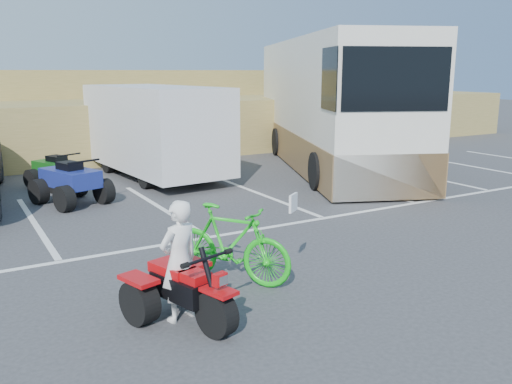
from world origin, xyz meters
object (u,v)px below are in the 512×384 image
cargo_trailer (155,128)px  quad_atv_blue (72,204)px  rv_motorhome (330,112)px  quad_atv_green (59,188)px  green_dirt_bike (230,244)px  red_trike_atv (189,322)px  rider (179,261)px

cargo_trailer → quad_atv_blue: 3.93m
cargo_trailer → rv_motorhome: 5.83m
quad_atv_blue → quad_atv_green: bearing=68.6°
green_dirt_bike → red_trike_atv: bearing=-174.0°
red_trike_atv → quad_atv_blue: size_ratio=0.88×
green_dirt_bike → quad_atv_green: 8.26m
green_dirt_bike → cargo_trailer: size_ratio=0.33×
rv_motorhome → red_trike_atv: bearing=-113.2°
red_trike_atv → cargo_trailer: cargo_trailer is taller
green_dirt_bike → quad_atv_green: (-0.94, 8.19, -0.58)m
green_dirt_bike → quad_atv_blue: size_ratio=1.14×
red_trike_atv → rider: bearing=90.0°
green_dirt_bike → rv_motorhome: (7.65, 7.58, 1.15)m
red_trike_atv → rider: size_ratio=0.97×
rider → green_dirt_bike: bearing=-160.9°
green_dirt_bike → quad_atv_blue: (-1.00, 6.17, -0.58)m
red_trike_atv → green_dirt_bike: green_dirt_bike is taller
quad_atv_blue → green_dirt_bike: bearing=-100.2°
red_trike_atv → quad_atv_green: same height
rider → rv_motorhome: size_ratio=0.14×
red_trike_atv → cargo_trailer: size_ratio=0.26×
red_trike_atv → quad_atv_blue: bearing=72.6°
rv_motorhome → quad_atv_green: bearing=-161.6°
quad_atv_blue → rv_motorhome: bearing=-10.2°
rider → green_dirt_bike: 1.39m
red_trike_atv → green_dirt_bike: size_ratio=0.77×
cargo_trailer → rv_motorhome: bearing=-13.1°
cargo_trailer → quad_atv_green: (-2.83, -0.22, -1.43)m
quad_atv_blue → rider: bearing=-110.4°
rider → rv_motorhome: rv_motorhome is taller
cargo_trailer → quad_atv_blue: (-2.90, -2.24, -1.43)m
rv_motorhome → green_dirt_bike: bearing=-112.8°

